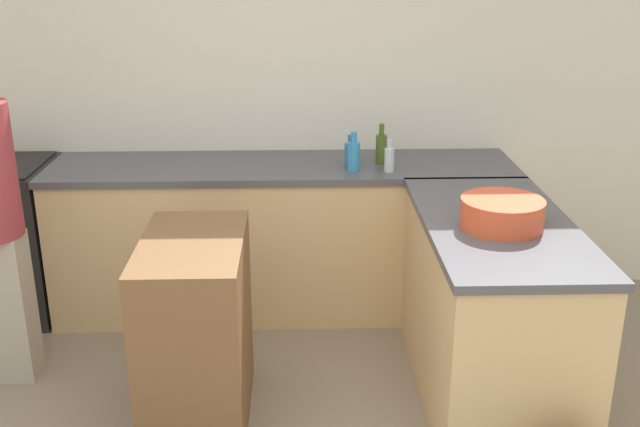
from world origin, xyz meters
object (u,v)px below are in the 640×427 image
(water_bottle_blue, at_px, (350,154))
(vinegar_bottle_clear, at_px, (389,159))
(dish_soap_bottle, at_px, (354,155))
(range_oven, at_px, (4,240))
(island_table, at_px, (197,332))
(olive_oil_bottle, at_px, (381,148))
(mixing_bowl, at_px, (502,213))

(water_bottle_blue, bearing_deg, vinegar_bottle_clear, -29.57)
(dish_soap_bottle, xyz_separation_m, water_bottle_blue, (-0.01, 0.09, -0.02))
(range_oven, height_order, dish_soap_bottle, dish_soap_bottle)
(island_table, distance_m, olive_oil_bottle, 1.60)
(olive_oil_bottle, bearing_deg, island_table, -130.03)
(island_table, distance_m, vinegar_bottle_clear, 1.50)
(island_table, bearing_deg, water_bottle_blue, 54.68)
(mixing_bowl, bearing_deg, range_oven, 158.30)
(island_table, xyz_separation_m, vinegar_bottle_clear, (0.99, 0.98, 0.55))
(range_oven, distance_m, dish_soap_bottle, 2.16)
(mixing_bowl, relative_size, vinegar_bottle_clear, 2.03)
(mixing_bowl, height_order, olive_oil_bottle, olive_oil_bottle)
(island_table, relative_size, mixing_bowl, 2.40)
(island_table, distance_m, water_bottle_blue, 1.45)
(island_table, bearing_deg, range_oven, 138.34)
(mixing_bowl, bearing_deg, water_bottle_blue, 121.20)
(vinegar_bottle_clear, distance_m, water_bottle_blue, 0.24)
(island_table, relative_size, vinegar_bottle_clear, 4.88)
(range_oven, height_order, water_bottle_blue, water_bottle_blue)
(olive_oil_bottle, bearing_deg, dish_soap_bottle, -141.97)
(mixing_bowl, xyz_separation_m, dish_soap_bottle, (-0.60, 0.93, 0.02))
(dish_soap_bottle, bearing_deg, mixing_bowl, -57.03)
(island_table, height_order, dish_soap_bottle, dish_soap_bottle)
(dish_soap_bottle, relative_size, water_bottle_blue, 1.21)
(island_table, bearing_deg, mixing_bowl, 3.30)
(olive_oil_bottle, xyz_separation_m, dish_soap_bottle, (-0.17, -0.13, -0.01))
(island_table, height_order, mixing_bowl, mixing_bowl)
(olive_oil_bottle, xyz_separation_m, water_bottle_blue, (-0.18, -0.05, -0.02))
(dish_soap_bottle, bearing_deg, water_bottle_blue, 98.25)
(olive_oil_bottle, height_order, water_bottle_blue, olive_oil_bottle)
(range_oven, distance_m, mixing_bowl, 2.94)
(island_table, xyz_separation_m, dish_soap_bottle, (0.79, 1.01, 0.56))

